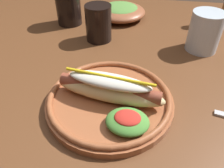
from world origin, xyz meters
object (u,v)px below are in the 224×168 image
water_cup (205,32)px  extra_cup (99,23)px  soda_cup (68,5)px  hot_dog_plate (110,98)px  side_bowl (120,11)px

water_cup → extra_cup: bearing=178.0°
soda_cup → water_cup: size_ratio=1.16×
hot_dog_plate → water_cup: size_ratio=2.42×
hot_dog_plate → soda_cup: (-0.20, 0.37, 0.04)m
side_bowl → soda_cup: bearing=-155.6°
hot_dog_plate → extra_cup: bearing=106.6°
extra_cup → side_bowl: size_ratio=0.59×
hot_dog_plate → extra_cup: (-0.08, 0.28, 0.03)m
extra_cup → side_bowl: 0.18m
water_cup → extra_cup: size_ratio=1.03×
soda_cup → side_bowl: 0.18m
hot_dog_plate → side_bowl: 0.45m
hot_dog_plate → side_bowl: hot_dog_plate is taller
hot_dog_plate → soda_cup: size_ratio=2.08×
soda_cup → side_bowl: size_ratio=0.71×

